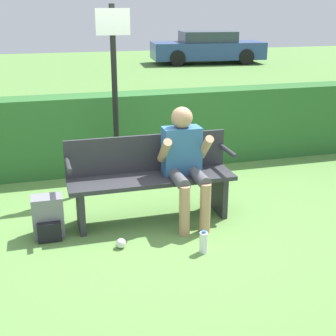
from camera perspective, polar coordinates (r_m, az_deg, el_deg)
name	(u,v)px	position (r m, az deg, el deg)	size (l,w,h in m)	color
ground_plane	(152,219)	(5.16, -1.92, -6.28)	(40.00, 40.00, 0.00)	#5B8942
hedge_back	(121,132)	(6.63, -5.70, 4.41)	(12.00, 0.45, 1.08)	#2D662D
park_bench	(151,176)	(5.03, -2.15, -1.04)	(1.78, 0.46, 0.90)	#2D2D33
person_seated	(185,159)	(4.93, 2.05, 1.15)	(0.54, 0.64, 1.22)	#336699
backpack	(48,218)	(4.87, -14.40, -5.90)	(0.31, 0.29, 0.43)	slate
water_bottle	(204,242)	(4.48, 4.36, -9.01)	(0.08, 0.08, 0.22)	white
signpost	(115,84)	(5.84, -6.52, 10.17)	(0.41, 0.09, 2.24)	black
parked_car	(207,48)	(19.57, 4.83, 14.40)	(4.62, 2.13, 1.26)	#2D4784
litter_crumple	(121,243)	(4.59, -5.75, -9.12)	(0.10, 0.10, 0.10)	silver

